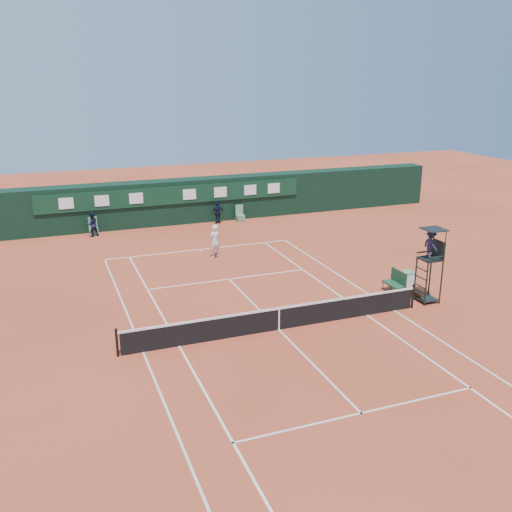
% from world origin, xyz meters
% --- Properties ---
extents(ground, '(90.00, 90.00, 0.00)m').
position_xyz_m(ground, '(0.00, 0.00, 0.00)').
color(ground, '#C14C2D').
rests_on(ground, ground).
extents(court_lines, '(11.05, 23.85, 0.01)m').
position_xyz_m(court_lines, '(0.00, 0.00, 0.01)').
color(court_lines, white).
rests_on(court_lines, ground).
extents(tennis_net, '(12.90, 0.10, 1.10)m').
position_xyz_m(tennis_net, '(0.00, 0.00, 0.51)').
color(tennis_net, black).
rests_on(tennis_net, ground).
extents(back_wall, '(40.00, 1.65, 3.00)m').
position_xyz_m(back_wall, '(0.00, 18.74, 1.51)').
color(back_wall, black).
rests_on(back_wall, ground).
extents(linesman_chair_left, '(0.55, 0.50, 1.15)m').
position_xyz_m(linesman_chair_left, '(-5.50, 17.48, 0.32)').
color(linesman_chair_left, '#5D8E6B').
rests_on(linesman_chair_left, ground).
extents(linesman_chair_right, '(0.55, 0.50, 1.15)m').
position_xyz_m(linesman_chair_right, '(4.50, 17.48, 0.32)').
color(linesman_chair_right, '#55825F').
rests_on(linesman_chair_right, ground).
extents(umpire_chair, '(0.96, 0.95, 3.42)m').
position_xyz_m(umpire_chair, '(7.44, 0.38, 2.46)').
color(umpire_chair, black).
rests_on(umpire_chair, ground).
extents(player_bench, '(0.56, 1.20, 1.10)m').
position_xyz_m(player_bench, '(6.75, 1.81, 0.60)').
color(player_bench, '#1C4629').
rests_on(player_bench, ground).
extents(tennis_bag, '(0.53, 0.92, 0.32)m').
position_xyz_m(tennis_bag, '(7.29, 1.00, 0.16)').
color(tennis_bag, black).
rests_on(tennis_bag, ground).
extents(cooler, '(0.57, 0.57, 0.65)m').
position_xyz_m(cooler, '(8.01, 2.63, 0.33)').
color(cooler, white).
rests_on(cooler, ground).
extents(tennis_ball, '(0.07, 0.07, 0.07)m').
position_xyz_m(tennis_ball, '(2.94, 6.16, 0.04)').
color(tennis_ball, '#B0C82E').
rests_on(tennis_ball, ground).
extents(player, '(0.83, 0.72, 1.91)m').
position_xyz_m(player, '(0.40, 10.10, 0.95)').
color(player, white).
rests_on(player, ground).
extents(ball_kid_left, '(0.88, 0.76, 1.57)m').
position_xyz_m(ball_kid_left, '(-5.60, 17.13, 0.78)').
color(ball_kid_left, black).
rests_on(ball_kid_left, ground).
extents(ball_kid_right, '(0.92, 0.43, 1.53)m').
position_xyz_m(ball_kid_right, '(2.85, 17.44, 0.77)').
color(ball_kid_right, black).
rests_on(ball_kid_right, ground).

